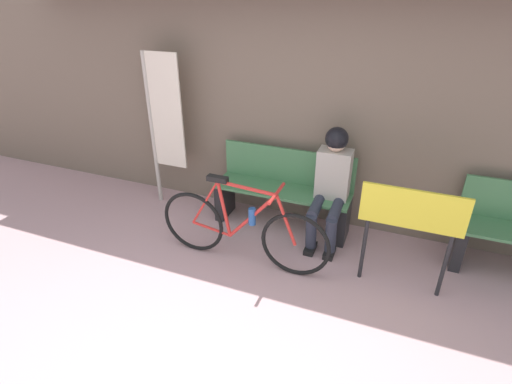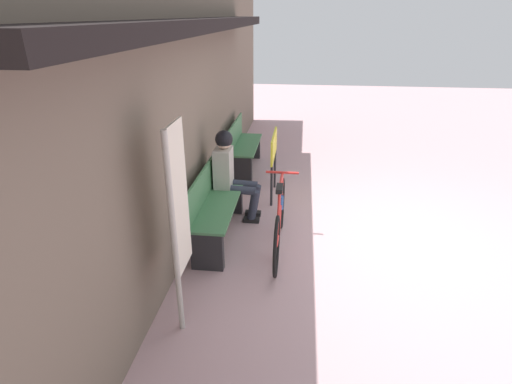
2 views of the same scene
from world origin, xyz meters
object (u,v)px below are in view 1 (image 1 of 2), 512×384
person_seated (332,179)px  signboard (411,217)px  banner_pole (162,118)px  bicycle (242,229)px  park_bench_near (283,192)px

person_seated → signboard: 0.94m
banner_pole → bicycle: bearing=-30.7°
person_seated → signboard: size_ratio=1.25×
bicycle → park_bench_near: bearing=79.3°
person_seated → bicycle: bearing=-134.6°
bicycle → signboard: signboard is taller
banner_pole → signboard: size_ratio=1.84×
bicycle → signboard: size_ratio=1.75×
person_seated → signboard: (0.78, -0.52, 0.02)m
bicycle → signboard: 1.53m
bicycle → banner_pole: banner_pole is taller
bicycle → banner_pole: size_ratio=0.95×
park_bench_near → person_seated: person_seated is taller
person_seated → banner_pole: 2.05m
bicycle → signboard: (1.47, 0.19, 0.36)m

